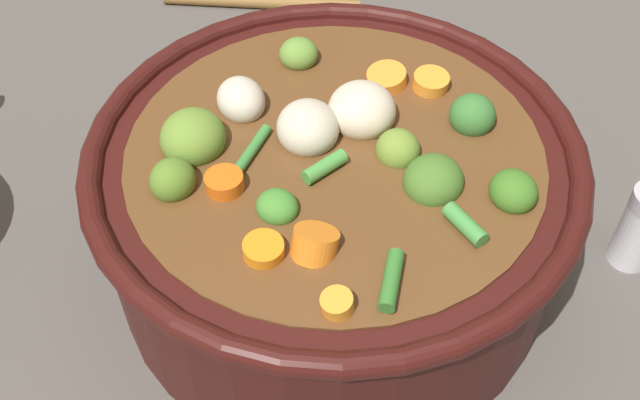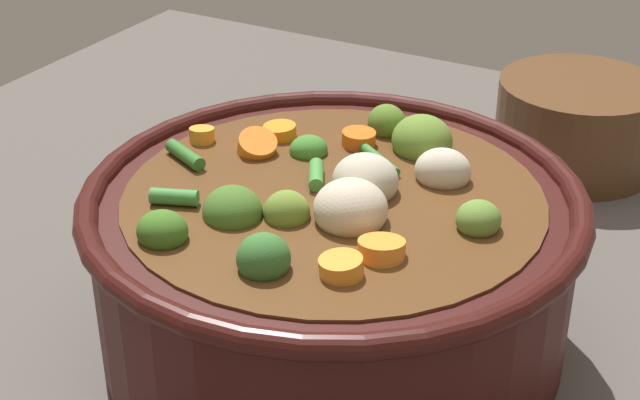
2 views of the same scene
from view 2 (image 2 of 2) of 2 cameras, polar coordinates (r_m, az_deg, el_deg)
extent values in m
plane|color=#514C47|center=(0.69, 0.72, -8.34)|extent=(1.10, 1.10, 0.00)
cylinder|color=#38110F|center=(0.66, 0.75, -4.29)|extent=(0.32, 0.32, 0.12)
torus|color=#38110F|center=(0.63, 0.79, 0.16)|extent=(0.33, 0.33, 0.02)
cylinder|color=brown|center=(0.65, 0.76, -3.93)|extent=(0.27, 0.27, 0.11)
ellipsoid|color=#567B28|center=(0.71, 3.96, 4.54)|extent=(0.04, 0.04, 0.03)
ellipsoid|color=#3F7223|center=(0.58, -9.27, -1.83)|extent=(0.03, 0.03, 0.03)
ellipsoid|color=#457128|center=(0.60, -5.17, -0.70)|extent=(0.05, 0.05, 0.03)
ellipsoid|color=olive|center=(0.60, -1.97, -0.75)|extent=(0.04, 0.04, 0.03)
ellipsoid|color=#387232|center=(0.55, -3.35, -3.45)|extent=(0.04, 0.04, 0.03)
ellipsoid|color=#438730|center=(0.68, -0.68, 2.98)|extent=(0.04, 0.04, 0.02)
ellipsoid|color=olive|center=(0.59, 9.31, -1.13)|extent=(0.03, 0.03, 0.02)
ellipsoid|color=olive|center=(0.69, 6.03, 3.49)|extent=(0.06, 0.06, 0.04)
cylinder|color=orange|center=(0.68, -3.76, 3.04)|extent=(0.04, 0.04, 0.03)
cylinder|color=orange|center=(0.54, 1.26, -4.18)|extent=(0.03, 0.03, 0.02)
cylinder|color=orange|center=(0.70, -2.37, 3.91)|extent=(0.03, 0.03, 0.01)
cylinder|color=orange|center=(0.56, 3.63, -3.08)|extent=(0.04, 0.04, 0.02)
cylinder|color=orange|center=(0.69, 2.29, 3.45)|extent=(0.03, 0.03, 0.02)
cylinder|color=orange|center=(0.70, -6.96, 3.65)|extent=(0.02, 0.02, 0.02)
ellipsoid|color=beige|center=(0.65, 7.25, 1.73)|extent=(0.04, 0.04, 0.03)
ellipsoid|color=beige|center=(0.63, 2.69, 1.16)|extent=(0.05, 0.05, 0.03)
ellipsoid|color=beige|center=(0.59, 1.81, -0.53)|extent=(0.06, 0.06, 0.04)
cylinder|color=#47933E|center=(0.64, -0.23, 1.50)|extent=(0.03, 0.02, 0.01)
cylinder|color=#34742C|center=(0.67, -7.95, 2.65)|extent=(0.02, 0.04, 0.01)
cylinder|color=#428E41|center=(0.62, -8.59, 0.17)|extent=(0.02, 0.03, 0.01)
cylinder|color=#3A7F37|center=(0.66, 3.45, 2.43)|extent=(0.03, 0.04, 0.01)
cylinder|color=brown|center=(0.94, 14.86, 4.34)|extent=(0.15, 0.15, 0.08)
camera|label=1|loc=(0.83, -20.83, 30.48)|focal=42.45mm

